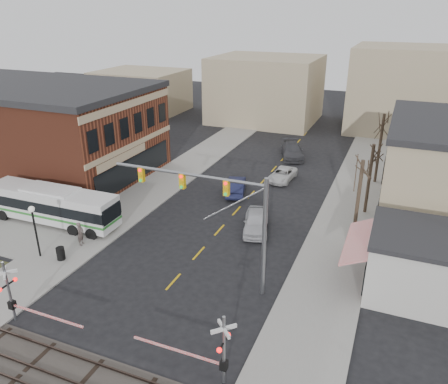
{
  "coord_description": "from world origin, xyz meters",
  "views": [
    {
      "loc": [
        12.57,
        -19.53,
        17.12
      ],
      "look_at": [
        0.4,
        10.02,
        3.5
      ],
      "focal_mm": 35.0,
      "sensor_mm": 36.0,
      "label": 1
    }
  ],
  "objects_px": {
    "street_lamp": "(34,221)",
    "car_c": "(283,175)",
    "traffic_signal_mast": "(221,205)",
    "car_a": "(256,221)",
    "car_d": "(292,150)",
    "pedestrian_near": "(80,234)",
    "rr_crossing_west": "(15,294)",
    "rr_crossing_east": "(216,349)",
    "pedestrian_far": "(85,215)",
    "car_b": "(236,186)",
    "transit_bus": "(52,205)",
    "trash_bin": "(61,253)"
  },
  "relations": [
    {
      "from": "rr_crossing_west",
      "to": "pedestrian_near",
      "type": "distance_m",
      "value": 8.99
    },
    {
      "from": "car_c",
      "to": "rr_crossing_west",
      "type": "bearing_deg",
      "value": -102.13
    },
    {
      "from": "rr_crossing_east",
      "to": "car_d",
      "type": "relative_size",
      "value": 0.95
    },
    {
      "from": "rr_crossing_west",
      "to": "pedestrian_far",
      "type": "height_order",
      "value": "rr_crossing_west"
    },
    {
      "from": "rr_crossing_east",
      "to": "car_a",
      "type": "relative_size",
      "value": 1.15
    },
    {
      "from": "rr_crossing_east",
      "to": "pedestrian_far",
      "type": "xyz_separation_m",
      "value": [
        -16.58,
        10.91,
        -0.93
      ]
    },
    {
      "from": "street_lamp",
      "to": "rr_crossing_east",
      "type": "bearing_deg",
      "value": -18.72
    },
    {
      "from": "traffic_signal_mast",
      "to": "car_b",
      "type": "distance_m",
      "value": 16.18
    },
    {
      "from": "car_a",
      "to": "street_lamp",
      "type": "bearing_deg",
      "value": -158.81
    },
    {
      "from": "car_c",
      "to": "street_lamp",
      "type": "bearing_deg",
      "value": -115.39
    },
    {
      "from": "street_lamp",
      "to": "pedestrian_near",
      "type": "height_order",
      "value": "street_lamp"
    },
    {
      "from": "traffic_signal_mast",
      "to": "car_a",
      "type": "bearing_deg",
      "value": 91.85
    },
    {
      "from": "rr_crossing_east",
      "to": "pedestrian_far",
      "type": "distance_m",
      "value": 19.87
    },
    {
      "from": "rr_crossing_east",
      "to": "street_lamp",
      "type": "relative_size",
      "value": 1.39
    },
    {
      "from": "traffic_signal_mast",
      "to": "car_a",
      "type": "distance_m",
      "value": 9.42
    },
    {
      "from": "car_a",
      "to": "car_c",
      "type": "xyz_separation_m",
      "value": [
        -0.99,
        11.88,
        -0.19
      ]
    },
    {
      "from": "traffic_signal_mast",
      "to": "car_c",
      "type": "height_order",
      "value": "traffic_signal_mast"
    },
    {
      "from": "car_c",
      "to": "pedestrian_far",
      "type": "relative_size",
      "value": 2.47
    },
    {
      "from": "car_b",
      "to": "pedestrian_far",
      "type": "height_order",
      "value": "pedestrian_far"
    },
    {
      "from": "transit_bus",
      "to": "car_c",
      "type": "bearing_deg",
      "value": 48.21
    },
    {
      "from": "car_a",
      "to": "pedestrian_far",
      "type": "relative_size",
      "value": 2.63
    },
    {
      "from": "car_d",
      "to": "rr_crossing_east",
      "type": "bearing_deg",
      "value": -101.98
    },
    {
      "from": "street_lamp",
      "to": "pedestrian_near",
      "type": "bearing_deg",
      "value": 55.64
    },
    {
      "from": "transit_bus",
      "to": "trash_bin",
      "type": "distance_m",
      "value": 6.65
    },
    {
      "from": "transit_bus",
      "to": "rr_crossing_west",
      "type": "bearing_deg",
      "value": -56.5
    },
    {
      "from": "street_lamp",
      "to": "car_c",
      "type": "bearing_deg",
      "value": 60.47
    },
    {
      "from": "traffic_signal_mast",
      "to": "pedestrian_far",
      "type": "height_order",
      "value": "traffic_signal_mast"
    },
    {
      "from": "traffic_signal_mast",
      "to": "street_lamp",
      "type": "distance_m",
      "value": 14.1
    },
    {
      "from": "car_a",
      "to": "pedestrian_near",
      "type": "bearing_deg",
      "value": -162.91
    },
    {
      "from": "transit_bus",
      "to": "pedestrian_near",
      "type": "xyz_separation_m",
      "value": [
        4.64,
        -2.25,
        -0.68
      ]
    },
    {
      "from": "car_d",
      "to": "car_a",
      "type": "bearing_deg",
      "value": -104.51
    },
    {
      "from": "car_d",
      "to": "pedestrian_near",
      "type": "height_order",
      "value": "pedestrian_near"
    },
    {
      "from": "car_a",
      "to": "car_d",
      "type": "xyz_separation_m",
      "value": [
        -2.01,
        19.84,
        0.03
      ]
    },
    {
      "from": "rr_crossing_west",
      "to": "car_c",
      "type": "height_order",
      "value": "rr_crossing_west"
    },
    {
      "from": "car_a",
      "to": "pedestrian_far",
      "type": "xyz_separation_m",
      "value": [
        -13.41,
        -4.78,
        0.22
      ]
    },
    {
      "from": "rr_crossing_west",
      "to": "pedestrian_near",
      "type": "relative_size",
      "value": 3.0
    },
    {
      "from": "car_c",
      "to": "car_d",
      "type": "bearing_deg",
      "value": 101.39
    },
    {
      "from": "rr_crossing_west",
      "to": "car_c",
      "type": "bearing_deg",
      "value": 73.73
    },
    {
      "from": "rr_crossing_west",
      "to": "trash_bin",
      "type": "relative_size",
      "value": 5.83
    },
    {
      "from": "street_lamp",
      "to": "pedestrian_far",
      "type": "bearing_deg",
      "value": 89.81
    },
    {
      "from": "trash_bin",
      "to": "car_d",
      "type": "xyz_separation_m",
      "value": [
        9.63,
        29.68,
        0.26
      ]
    },
    {
      "from": "car_d",
      "to": "pedestrian_far",
      "type": "xyz_separation_m",
      "value": [
        -11.4,
        -24.62,
        0.18
      ]
    },
    {
      "from": "transit_bus",
      "to": "traffic_signal_mast",
      "type": "relative_size",
      "value": 1.14
    },
    {
      "from": "car_c",
      "to": "pedestrian_near",
      "type": "xyz_separation_m",
      "value": [
        -10.69,
        -19.4,
        0.42
      ]
    },
    {
      "from": "rr_crossing_east",
      "to": "traffic_signal_mast",
      "type": "bearing_deg",
      "value": 110.81
    },
    {
      "from": "trash_bin",
      "to": "pedestrian_near",
      "type": "distance_m",
      "value": 2.37
    },
    {
      "from": "car_a",
      "to": "pedestrian_near",
      "type": "relative_size",
      "value": 2.6
    },
    {
      "from": "traffic_signal_mast",
      "to": "pedestrian_near",
      "type": "bearing_deg",
      "value": 177.61
    },
    {
      "from": "car_c",
      "to": "car_d",
      "type": "xyz_separation_m",
      "value": [
        -1.01,
        7.96,
        0.22
      ]
    },
    {
      "from": "rr_crossing_east",
      "to": "pedestrian_far",
      "type": "bearing_deg",
      "value": 146.67
    }
  ]
}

